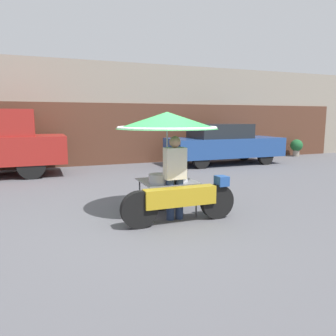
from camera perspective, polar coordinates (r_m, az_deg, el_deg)
ground_plane at (r=5.90m, az=-2.59°, el=-9.43°), size 36.00×36.00×0.00m
shopfront_building at (r=13.92m, az=-14.22°, el=9.05°), size 28.00×2.06×3.97m
vendor_motorcycle_cart at (r=6.09m, az=0.14°, el=5.54°), size 2.12×1.91×1.95m
vendor_person at (r=5.88m, az=1.21°, el=-1.02°), size 0.38×0.22×1.52m
parked_car at (r=13.22m, az=9.64°, el=4.20°), size 4.60×1.76×1.60m
potted_plant at (r=16.88m, az=21.47°, el=3.54°), size 0.57×0.57×0.81m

